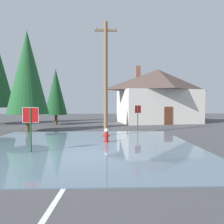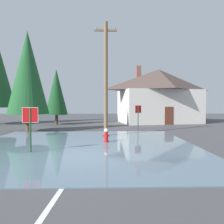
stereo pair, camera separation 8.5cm
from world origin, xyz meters
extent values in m
cube|color=#424244|center=(0.00, 0.00, -0.05)|extent=(80.00, 80.00, 0.10)
cube|color=slate|center=(-0.15, 2.21, 0.02)|extent=(12.34, 11.68, 0.04)
cube|color=silver|center=(0.81, -1.90, 0.00)|extent=(4.12, 0.68, 0.01)
cube|color=silver|center=(-0.13, -4.99, 0.00)|extent=(0.31, 2.78, 0.01)
cylinder|color=#1E4C28|center=(-2.41, 0.65, 1.07)|extent=(0.08, 0.08, 2.13)
cube|color=white|center=(-2.41, 0.65, 1.79)|extent=(0.72, 0.11, 0.72)
cube|color=red|center=(-2.41, 0.65, 1.79)|extent=(0.68, 0.12, 0.68)
cylinder|color=red|center=(1.15, 3.24, 0.05)|extent=(0.30, 0.30, 0.10)
cylinder|color=red|center=(1.15, 3.24, 0.38)|extent=(0.22, 0.22, 0.56)
sphere|color=white|center=(1.15, 3.24, 0.73)|extent=(0.24, 0.24, 0.24)
cylinder|color=red|center=(0.99, 3.24, 0.41)|extent=(0.10, 0.09, 0.09)
cylinder|color=red|center=(1.31, 3.24, 0.41)|extent=(0.10, 0.09, 0.09)
cylinder|color=red|center=(1.15, 3.07, 0.41)|extent=(0.11, 0.10, 0.11)
cylinder|color=brown|center=(1.13, 5.84, 4.07)|extent=(0.28, 0.28, 8.14)
cube|color=brown|center=(1.13, 5.84, 7.54)|extent=(1.60, 0.14, 0.14)
cylinder|color=slate|center=(0.45, 5.84, 7.67)|extent=(0.10, 0.10, 0.12)
cylinder|color=slate|center=(1.80, 5.84, 7.67)|extent=(0.10, 0.10, 0.12)
cylinder|color=#1E4C28|center=(3.96, 9.19, 1.08)|extent=(0.08, 0.08, 2.17)
cube|color=white|center=(3.96, 9.19, 1.84)|extent=(0.61, 0.34, 0.68)
cube|color=red|center=(3.96, 9.19, 1.84)|extent=(0.58, 0.33, 0.65)
cube|color=beige|center=(7.60, 16.64, 1.99)|extent=(9.95, 7.25, 3.98)
pyramid|color=#473833|center=(7.60, 16.64, 5.27)|extent=(10.75, 7.83, 2.59)
cube|color=brown|center=(5.18, 17.30, 5.92)|extent=(0.69, 0.69, 2.33)
cube|color=#592D1E|center=(8.08, 13.74, 1.00)|extent=(1.00, 0.22, 2.00)
cylinder|color=#4C3823|center=(-5.27, 8.19, 0.75)|extent=(0.41, 0.41, 1.49)
cone|color=#1E5128|center=(-5.27, 8.19, 4.89)|extent=(3.31, 3.31, 6.79)
cylinder|color=#4C3823|center=(-4.41, 14.34, 0.56)|extent=(0.31, 0.31, 1.11)
cone|color=#194723|center=(-4.41, 14.34, 3.65)|extent=(2.47, 2.47, 5.07)
camera|label=1|loc=(1.09, -9.28, 2.32)|focal=33.75mm
camera|label=2|loc=(1.18, -9.29, 2.32)|focal=33.75mm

